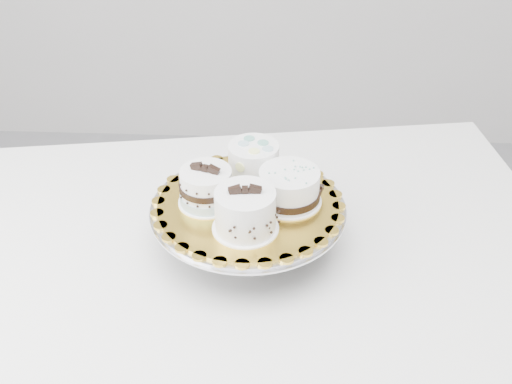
{
  "coord_description": "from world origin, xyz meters",
  "views": [
    {
      "loc": [
        0.15,
        -0.92,
        1.57
      ],
      "look_at": [
        0.1,
        0.05,
        0.87
      ],
      "focal_mm": 45.0,
      "sensor_mm": 36.0,
      "label": 1
    }
  ],
  "objects_px": {
    "cake_dots": "(254,161)",
    "cake_ribbon": "(290,188)",
    "cake_stand": "(248,218)",
    "cake_board": "(248,204)",
    "cake_swirl": "(245,212)",
    "cake_banded": "(206,188)",
    "table": "(251,268)"
  },
  "relations": [
    {
      "from": "cake_stand",
      "to": "cake_dots",
      "type": "distance_m",
      "value": 0.11
    },
    {
      "from": "table",
      "to": "cake_dots",
      "type": "distance_m",
      "value": 0.23
    },
    {
      "from": "cake_board",
      "to": "cake_ribbon",
      "type": "xyz_separation_m",
      "value": [
        0.08,
        0.01,
        0.03
      ]
    },
    {
      "from": "cake_banded",
      "to": "cake_board",
      "type": "bearing_deg",
      "value": 19.7
    },
    {
      "from": "cake_stand",
      "to": "cake_ribbon",
      "type": "relative_size",
      "value": 2.68
    },
    {
      "from": "cake_swirl",
      "to": "table",
      "type": "bearing_deg",
      "value": 82.33
    },
    {
      "from": "cake_dots",
      "to": "cake_ribbon",
      "type": "height_order",
      "value": "cake_dots"
    },
    {
      "from": "cake_swirl",
      "to": "cake_banded",
      "type": "relative_size",
      "value": 0.98
    },
    {
      "from": "table",
      "to": "cake_ribbon",
      "type": "relative_size",
      "value": 9.92
    },
    {
      "from": "cake_stand",
      "to": "cake_dots",
      "type": "height_order",
      "value": "cake_dots"
    },
    {
      "from": "cake_swirl",
      "to": "cake_banded",
      "type": "bearing_deg",
      "value": 129.88
    },
    {
      "from": "cake_board",
      "to": "cake_banded",
      "type": "distance_m",
      "value": 0.08
    },
    {
      "from": "cake_dots",
      "to": "cake_board",
      "type": "bearing_deg",
      "value": -69.38
    },
    {
      "from": "table",
      "to": "cake_board",
      "type": "height_order",
      "value": "cake_board"
    },
    {
      "from": "cake_board",
      "to": "cake_dots",
      "type": "height_order",
      "value": "cake_dots"
    },
    {
      "from": "cake_stand",
      "to": "cake_ribbon",
      "type": "distance_m",
      "value": 0.1
    },
    {
      "from": "cake_stand",
      "to": "cake_ribbon",
      "type": "bearing_deg",
      "value": 7.31
    },
    {
      "from": "table",
      "to": "cake_dots",
      "type": "bearing_deg",
      "value": 78.67
    },
    {
      "from": "cake_banded",
      "to": "cake_dots",
      "type": "distance_m",
      "value": 0.12
    },
    {
      "from": "cake_stand",
      "to": "cake_board",
      "type": "bearing_deg",
      "value": 0.0
    },
    {
      "from": "cake_board",
      "to": "cake_ribbon",
      "type": "bearing_deg",
      "value": 7.31
    },
    {
      "from": "cake_board",
      "to": "cake_ribbon",
      "type": "relative_size",
      "value": 2.47
    },
    {
      "from": "table",
      "to": "cake_board",
      "type": "xyz_separation_m",
      "value": [
        -0.0,
        -0.02,
        0.18
      ]
    },
    {
      "from": "table",
      "to": "cake_dots",
      "type": "relative_size",
      "value": 10.42
    },
    {
      "from": "cake_dots",
      "to": "cake_ribbon",
      "type": "relative_size",
      "value": 0.95
    },
    {
      "from": "cake_board",
      "to": "cake_dots",
      "type": "distance_m",
      "value": 0.1
    },
    {
      "from": "cake_swirl",
      "to": "cake_dots",
      "type": "relative_size",
      "value": 0.91
    },
    {
      "from": "table",
      "to": "cake_banded",
      "type": "distance_m",
      "value": 0.23
    },
    {
      "from": "cake_banded",
      "to": "table",
      "type": "bearing_deg",
      "value": 31.46
    },
    {
      "from": "cake_dots",
      "to": "table",
      "type": "bearing_deg",
      "value": -67.78
    },
    {
      "from": "cake_stand",
      "to": "cake_swirl",
      "type": "relative_size",
      "value": 3.11
    },
    {
      "from": "table",
      "to": "cake_ribbon",
      "type": "bearing_deg",
      "value": -14.45
    }
  ]
}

